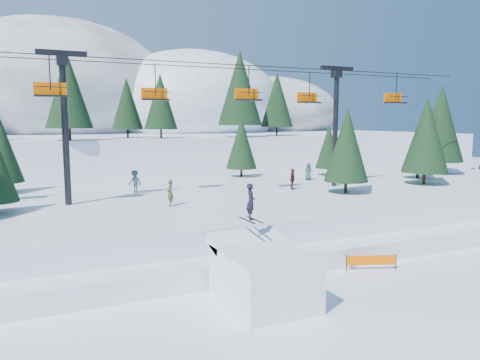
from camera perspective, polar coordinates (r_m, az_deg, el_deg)
name	(u,v)px	position (r m, az deg, el deg)	size (l,w,h in m)	color
ground	(334,316)	(20.98, 11.41, -15.95)	(160.00, 160.00, 0.00)	white
mid_shelf	(194,212)	(36.08, -5.66, -3.88)	(70.00, 22.00, 2.50)	white
berm	(251,254)	(27.25, 1.36, -9.07)	(70.00, 6.00, 1.10)	white
mountain_ridge	(63,112)	(89.02, -20.80, 7.76)	(119.00, 61.28, 26.46)	white
jump_kicker	(263,274)	(21.54, 2.80, -11.42)	(3.58, 4.88, 5.28)	white
chairlift	(213,106)	(36.03, -3.32, 9.03)	(46.00, 3.21, 10.28)	black
conifer_stand	(238,138)	(36.94, -0.28, 5.15)	(64.17, 17.81, 9.50)	black
distant_skiers	(175,185)	(35.81, -7.95, -0.56)	(29.54, 8.81, 1.78)	#273F48
banner_near	(371,260)	(27.16, 15.73, -9.43)	(2.69, 1.03, 0.90)	black
banner_far	(393,247)	(30.19, 18.14, -7.82)	(2.78, 0.73, 0.90)	black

